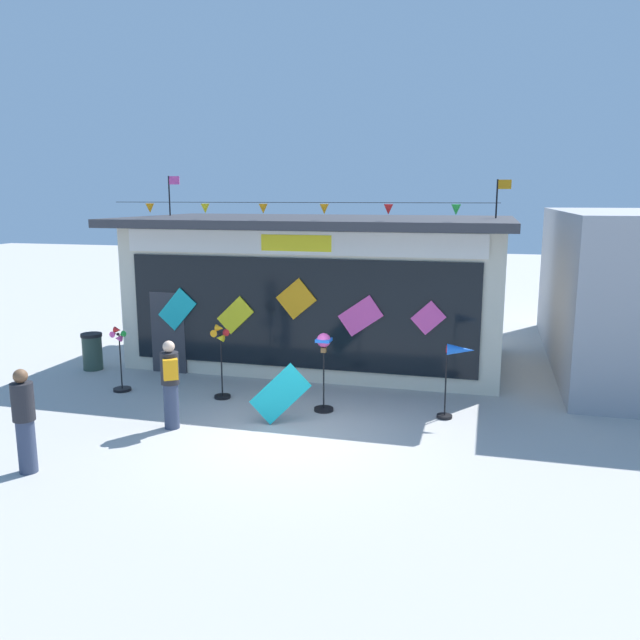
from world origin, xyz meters
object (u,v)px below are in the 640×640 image
display_kite_on_ground (280,394)px  wind_spinner_center_right (457,363)px  wind_spinner_center_left (324,358)px  person_near_camera (24,420)px  person_mid_plaza (170,383)px  wind_spinner_left (221,354)px  trash_bin (92,351)px  wind_spinner_far_left (120,359)px  kite_shop_building (322,288)px

display_kite_on_ground → wind_spinner_center_right: bearing=18.4°
wind_spinner_center_left → person_near_camera: (-3.77, -4.03, -0.24)m
person_mid_plaza → wind_spinner_left: bearing=-127.9°
wind_spinner_center_right → trash_bin: wind_spinner_center_right is taller
wind_spinner_far_left → wind_spinner_left: size_ratio=0.90×
wind_spinner_center_left → wind_spinner_center_right: wind_spinner_center_left is taller
person_mid_plaza → display_kite_on_ground: bearing=170.9°
wind_spinner_left → display_kite_on_ground: wind_spinner_left is taller
wind_spinner_center_left → person_mid_plaza: bearing=-145.9°
kite_shop_building → person_near_camera: bearing=-108.1°
wind_spinner_center_right → kite_shop_building: bearing=133.7°
wind_spinner_left → wind_spinner_center_left: size_ratio=1.01×
kite_shop_building → wind_spinner_center_left: kite_shop_building is taller
kite_shop_building → display_kite_on_ground: 5.16m
wind_spinner_center_left → person_near_camera: bearing=-133.1°
wind_spinner_far_left → wind_spinner_center_left: 4.72m
kite_shop_building → person_mid_plaza: kite_shop_building is taller
kite_shop_building → person_mid_plaza: size_ratio=5.69×
wind_spinner_far_left → wind_spinner_center_right: size_ratio=0.98×
wind_spinner_center_left → wind_spinner_center_right: size_ratio=1.07×
wind_spinner_left → display_kite_on_ground: 2.06m
person_near_camera → wind_spinner_far_left: bearing=-30.0°
trash_bin → person_mid_plaza: bearing=-39.9°
person_near_camera → display_kite_on_ground: bearing=-87.6°
kite_shop_building → person_near_camera: kite_shop_building is taller
wind_spinner_center_right → person_near_camera: (-6.37, -4.23, -0.27)m
wind_spinner_left → person_mid_plaza: size_ratio=0.97×
wind_spinner_far_left → display_kite_on_ground: wind_spinner_far_left is taller
kite_shop_building → wind_spinner_left: 4.15m
wind_spinner_left → wind_spinner_center_left: bearing=-5.5°
wind_spinner_left → person_mid_plaza: (-0.18, -1.91, -0.10)m
person_mid_plaza → trash_bin: 5.11m
trash_bin → wind_spinner_center_right: bearing=-8.7°
trash_bin → kite_shop_building: bearing=25.4°
kite_shop_building → wind_spinner_center_right: kite_shop_building is taller
person_mid_plaza → trash_bin: bearing=-72.6°
wind_spinner_far_left → wind_spinner_left: bearing=1.9°
person_near_camera → trash_bin: bearing=-17.6°
person_near_camera → trash_bin: person_near_camera is taller
person_mid_plaza → wind_spinner_far_left: bearing=-72.3°
kite_shop_building → display_kite_on_ground: kite_shop_building is taller
wind_spinner_center_left → person_mid_plaza: 3.02m
display_kite_on_ground → person_mid_plaza: bearing=-156.5°
wind_spinner_far_left → person_near_camera: bearing=-77.3°
wind_spinner_left → wind_spinner_far_left: bearing=-178.1°
kite_shop_building → trash_bin: 6.02m
kite_shop_building → person_mid_plaza: 6.02m
person_near_camera → trash_bin: size_ratio=1.82×
wind_spinner_far_left → person_mid_plaza: size_ratio=0.88×
wind_spinner_left → trash_bin: size_ratio=1.76×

